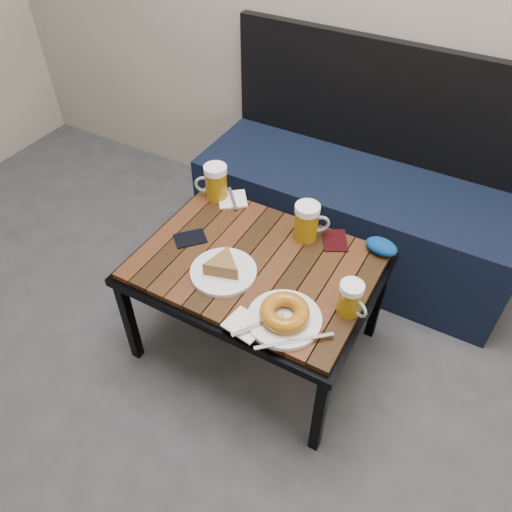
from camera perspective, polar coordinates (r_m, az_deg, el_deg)
The scene contains 12 objects.
bench at distance 2.32m, azimuth 11.27°, elevation 5.41°, with size 1.40×0.50×0.95m.
cafe_table at distance 1.76m, azimuth 0.00°, elevation -1.69°, with size 0.84×0.62×0.47m.
beer_mug_left at distance 1.98m, azimuth -4.67°, elevation 8.41°, with size 0.14×0.11×0.14m.
beer_mug_centre at distance 1.79m, azimuth 5.88°, elevation 3.92°, with size 0.13×0.12×0.14m.
beer_mug_right at distance 1.56m, azimuth 10.75°, elevation -4.82°, with size 0.12×0.09×0.12m.
plate_pie at distance 1.68m, azimuth -3.76°, elevation -1.40°, with size 0.23×0.23×0.06m.
plate_bagel at distance 1.54m, azimuth 3.26°, elevation -6.77°, with size 0.28×0.27×0.06m.
napkin_left at distance 2.00m, azimuth -2.71°, elevation 6.50°, with size 0.15×0.15×0.01m.
napkin_right at distance 1.54m, azimuth -1.25°, elevation -7.87°, with size 0.13×0.12×0.01m.
passport_navy at distance 1.83m, azimuth -7.52°, elevation 2.01°, with size 0.08×0.11×0.01m, color black.
passport_burgundy at distance 1.83m, azimuth 9.00°, elevation 1.77°, with size 0.08×0.12×0.01m, color black.
knit_pouch at distance 1.81m, azimuth 14.14°, elevation 1.06°, with size 0.12×0.08×0.05m, color #050984.
Camera 1 is at (0.61, -0.02, 1.69)m, focal length 35.00 mm.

